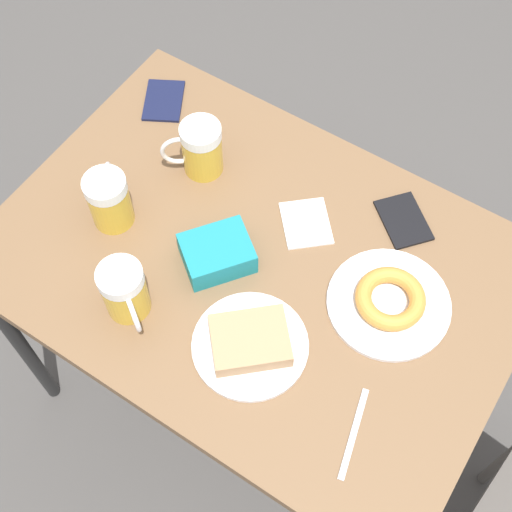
% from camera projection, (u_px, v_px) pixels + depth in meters
% --- Properties ---
extents(ground_plane, '(8.00, 8.00, 0.00)m').
position_uv_depth(ground_plane, '(256.00, 387.00, 2.13)').
color(ground_plane, '#474442').
extents(table, '(0.76, 1.08, 0.76)m').
position_uv_depth(table, '(256.00, 276.00, 1.53)').
color(table, brown).
rests_on(table, ground_plane).
extents(plate_with_cake, '(0.23, 0.23, 0.05)m').
position_uv_depth(plate_with_cake, '(250.00, 343.00, 1.36)').
color(plate_with_cake, silver).
rests_on(plate_with_cake, table).
extents(plate_with_donut, '(0.25, 0.25, 0.04)m').
position_uv_depth(plate_with_donut, '(389.00, 301.00, 1.40)').
color(plate_with_donut, silver).
rests_on(plate_with_donut, table).
extents(beer_mug_left, '(0.12, 0.10, 0.13)m').
position_uv_depth(beer_mug_left, '(109.00, 199.00, 1.47)').
color(beer_mug_left, gold).
rests_on(beer_mug_left, table).
extents(beer_mug_center, '(0.10, 0.12, 0.13)m').
position_uv_depth(beer_mug_center, '(125.00, 292.00, 1.36)').
color(beer_mug_center, gold).
rests_on(beer_mug_center, table).
extents(beer_mug_right, '(0.11, 0.12, 0.13)m').
position_uv_depth(beer_mug_right, '(201.00, 149.00, 1.53)').
color(beer_mug_right, gold).
rests_on(beer_mug_right, table).
extents(napkin_folded, '(0.15, 0.15, 0.00)m').
position_uv_depth(napkin_folded, '(306.00, 223.00, 1.51)').
color(napkin_folded, white).
rests_on(napkin_folded, table).
extents(fork, '(0.17, 0.05, 0.00)m').
position_uv_depth(fork, '(354.00, 433.00, 1.29)').
color(fork, silver).
rests_on(fork, table).
extents(passport_near_edge, '(0.15, 0.14, 0.01)m').
position_uv_depth(passport_near_edge, '(164.00, 101.00, 1.68)').
color(passport_near_edge, '#141938').
rests_on(passport_near_edge, table).
extents(passport_far_edge, '(0.15, 0.15, 0.01)m').
position_uv_depth(passport_far_edge, '(403.00, 220.00, 1.51)').
color(passport_far_edge, black).
rests_on(passport_far_edge, table).
extents(blue_pouch, '(0.18, 0.17, 0.06)m').
position_uv_depth(blue_pouch, '(217.00, 253.00, 1.44)').
color(blue_pouch, teal).
rests_on(blue_pouch, table).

